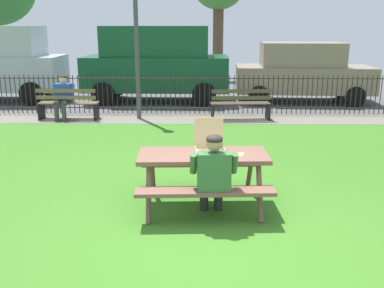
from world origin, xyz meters
name	(u,v)px	position (x,y,z in m)	size (l,w,h in m)	color
ground	(205,185)	(0.00, 1.79, -0.01)	(28.00, 11.57, 0.02)	#3C7623
cobblestone_walkway	(202,119)	(0.00, 6.87, 0.00)	(28.00, 1.40, 0.01)	slate
street_asphalt	(201,94)	(0.00, 11.29, -0.01)	(28.00, 7.43, 0.01)	#515154
picnic_table_foreground	(203,165)	(-0.04, 0.95, 0.60)	(1.86, 1.56, 0.79)	brown
pizza_box_open	(210,146)	(0.06, 1.04, 0.86)	(0.45, 0.46, 0.47)	tan
pizza_slice_on_table	(237,154)	(0.42, 0.89, 0.78)	(0.26, 0.26, 0.02)	#EBD776
adult_at_table	(213,173)	(0.09, 0.45, 0.66)	(0.62, 0.60, 1.19)	#2A2A2A
iron_fence_streetside	(202,94)	(0.00, 7.57, 0.56)	(20.19, 0.03, 1.11)	#2D2823
park_bench_left	(68,104)	(-3.65, 6.74, 0.42)	(1.61, 0.50, 0.85)	#766247
park_bench_center	(241,105)	(1.03, 6.74, 0.42)	(1.62, 0.57, 0.85)	brown
person_on_park_bench	(63,95)	(-3.77, 6.76, 0.66)	(0.62, 0.60, 1.19)	#3B3B3B
lamp_post_walkway	(136,16)	(-1.74, 6.87, 2.71)	(0.28, 0.28, 4.50)	#4C4C51
parked_car_center	(157,62)	(-1.50, 9.65, 1.31)	(4.74, 2.16, 2.46)	#154F2E
parked_car_right	(303,71)	(3.34, 9.66, 1.01)	(4.49, 2.11, 1.94)	gray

